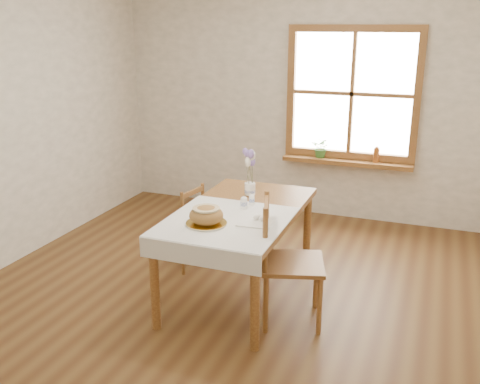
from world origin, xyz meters
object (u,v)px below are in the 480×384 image
object	(u,v)px
chair_right	(293,261)
bread_plate	(206,224)
flower_vase	(250,190)
chair_left	(179,225)
dining_table	(240,219)

from	to	relation	value
chair_right	bread_plate	xyz separation A→B (m)	(-0.63, -0.17, 0.28)
bread_plate	flower_vase	bearing A→B (deg)	86.23
chair_left	bread_plate	bearing A→B (deg)	50.24
chair_right	flower_vase	bearing A→B (deg)	25.00
dining_table	bread_plate	bearing A→B (deg)	-103.97
dining_table	chair_left	xyz separation A→B (m)	(-0.73, 0.33, -0.27)
dining_table	chair_right	xyz separation A→B (m)	(0.52, -0.26, -0.18)
dining_table	chair_right	size ratio (longest dim) A/B	1.63
chair_right	flower_vase	distance (m)	0.92
chair_left	bread_plate	xyz separation A→B (m)	(0.63, -0.75, 0.37)
flower_vase	bread_plate	bearing A→B (deg)	-93.77
bread_plate	flower_vase	xyz separation A→B (m)	(0.05, 0.81, 0.03)
chair_left	chair_right	world-z (taller)	chair_right
bread_plate	dining_table	bearing A→B (deg)	76.03
flower_vase	chair_right	bearing A→B (deg)	-48.20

